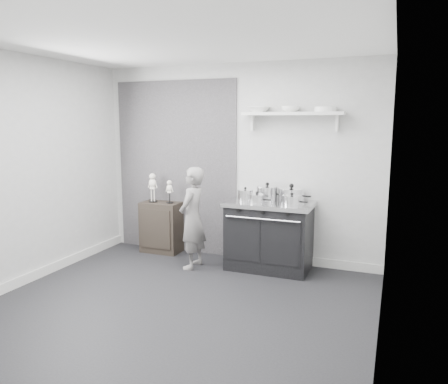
{
  "coord_description": "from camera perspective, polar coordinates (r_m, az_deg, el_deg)",
  "views": [
    {
      "loc": [
        2.06,
        -3.89,
        1.93
      ],
      "look_at": [
        0.15,
        0.95,
        1.08
      ],
      "focal_mm": 35.0,
      "sensor_mm": 36.0,
      "label": 1
    }
  ],
  "objects": [
    {
      "name": "child",
      "position": [
        5.73,
        -4.14,
        -3.41
      ],
      "size": [
        0.32,
        0.49,
        1.34
      ],
      "primitive_type": "imported",
      "rotation": [
        0.0,
        0.0,
        -1.57
      ],
      "color": "slate",
      "rests_on": "ground"
    },
    {
      "name": "plate_stack",
      "position": [
        5.63,
        13.12,
        10.48
      ],
      "size": [
        0.27,
        0.27,
        0.06
      ],
      "primitive_type": "cylinder",
      "color": "white",
      "rests_on": "wall_shelf"
    },
    {
      "name": "skeleton_torso",
      "position": [
        6.36,
        -7.13,
        0.26
      ],
      "size": [
        0.11,
        0.07,
        0.39
      ],
      "primitive_type": null,
      "color": "silver",
      "rests_on": "side_cabinet"
    },
    {
      "name": "wall_shelf",
      "position": [
        5.71,
        8.95,
        9.97
      ],
      "size": [
        1.3,
        0.26,
        0.24
      ],
      "color": "silver",
      "rests_on": "room_shell"
    },
    {
      "name": "ground",
      "position": [
        4.81,
        -5.97,
        -14.41
      ],
      "size": [
        4.0,
        4.0,
        0.0
      ],
      "primitive_type": "plane",
      "color": "black",
      "rests_on": "ground"
    },
    {
      "name": "pot_front_center",
      "position": [
        5.56,
        4.31,
        -0.85
      ],
      "size": [
        0.29,
        0.2,
        0.15
      ],
      "color": "silver",
      "rests_on": "stove"
    },
    {
      "name": "side_cabinet",
      "position": [
        6.54,
        -8.18,
        -4.56
      ],
      "size": [
        0.57,
        0.33,
        0.75
      ],
      "primitive_type": "cube",
      "color": "black",
      "rests_on": "ground"
    },
    {
      "name": "room_shell",
      "position": [
        4.59,
        -6.44,
        5.59
      ],
      "size": [
        4.02,
        3.62,
        2.71
      ],
      "color": "#ACACA9",
      "rests_on": "ground"
    },
    {
      "name": "pot_front_right",
      "position": [
        5.43,
        8.84,
        -1.11
      ],
      "size": [
        0.31,
        0.22,
        0.17
      ],
      "color": "silver",
      "rests_on": "stove"
    },
    {
      "name": "pot_front_left",
      "position": [
        5.64,
        2.8,
        -0.46
      ],
      "size": [
        0.29,
        0.2,
        0.19
      ],
      "color": "silver",
      "rests_on": "stove"
    },
    {
      "name": "stove",
      "position": [
        5.77,
        5.93,
        -5.62
      ],
      "size": [
        1.12,
        0.7,
        0.9
      ],
      "color": "black",
      "rests_on": "ground"
    },
    {
      "name": "pot_back_left",
      "position": [
        5.79,
        5.66,
        -0.11
      ],
      "size": [
        0.37,
        0.29,
        0.23
      ],
      "color": "silver",
      "rests_on": "stove"
    },
    {
      "name": "pot_back_right",
      "position": [
        5.71,
        8.79,
        -0.34
      ],
      "size": [
        0.43,
        0.34,
        0.23
      ],
      "color": "silver",
      "rests_on": "stove"
    },
    {
      "name": "bowl_large",
      "position": [
        5.82,
        4.56,
        10.71
      ],
      "size": [
        0.29,
        0.29,
        0.07
      ],
      "primitive_type": "imported",
      "color": "white",
      "rests_on": "wall_shelf"
    },
    {
      "name": "skeleton_full",
      "position": [
        6.49,
        -9.31,
        0.86
      ],
      "size": [
        0.14,
        0.09,
        0.49
      ],
      "primitive_type": null,
      "color": "silver",
      "rests_on": "side_cabinet"
    },
    {
      "name": "bowl_small",
      "position": [
        5.71,
        8.68,
        10.66
      ],
      "size": [
        0.23,
        0.23,
        0.07
      ],
      "primitive_type": "imported",
      "color": "white",
      "rests_on": "wall_shelf"
    }
  ]
}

